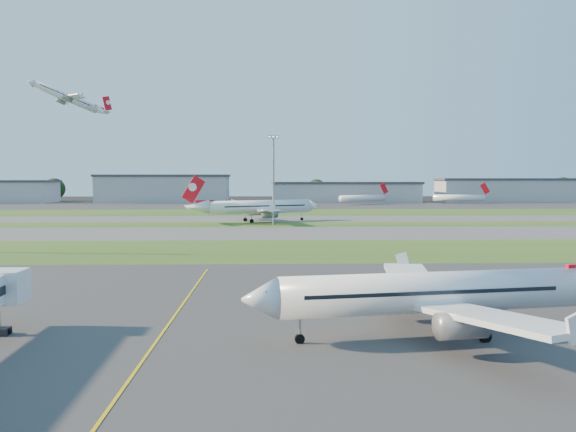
{
  "coord_description": "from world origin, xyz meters",
  "views": [
    {
      "loc": [
        14.87,
        -53.69,
        13.95
      ],
      "look_at": [
        17.54,
        45.63,
        7.0
      ],
      "focal_mm": 35.0,
      "sensor_mm": 36.0,
      "label": 1
    }
  ],
  "objects_px": {
    "light_mast_centre": "(273,174)",
    "mini_jet_near": "(363,198)",
    "mini_jet_far": "(459,197)",
    "airliner_taxiing": "(259,207)",
    "airliner_parked": "(440,293)"
  },
  "relations": [
    {
      "from": "mini_jet_near",
      "to": "mini_jet_far",
      "type": "relative_size",
      "value": 0.94
    },
    {
      "from": "airliner_taxiing",
      "to": "mini_jet_far",
      "type": "xyz_separation_m",
      "value": [
        100.75,
        114.11,
        -1.23
      ]
    },
    {
      "from": "airliner_parked",
      "to": "light_mast_centre",
      "type": "bearing_deg",
      "value": 88.41
    },
    {
      "from": "airliner_parked",
      "to": "mini_jet_far",
      "type": "xyz_separation_m",
      "value": [
        81.81,
        239.51,
        -0.54
      ]
    },
    {
      "from": "airliner_parked",
      "to": "airliner_taxiing",
      "type": "xyz_separation_m",
      "value": [
        -18.94,
        125.4,
        0.69
      ]
    },
    {
      "from": "airliner_taxiing",
      "to": "light_mast_centre",
      "type": "height_order",
      "value": "light_mast_centre"
    },
    {
      "from": "mini_jet_far",
      "to": "light_mast_centre",
      "type": "bearing_deg",
      "value": -119.18
    },
    {
      "from": "airliner_parked",
      "to": "mini_jet_far",
      "type": "height_order",
      "value": "airliner_parked"
    },
    {
      "from": "mini_jet_far",
      "to": "airliner_taxiing",
      "type": "bearing_deg",
      "value": -123.19
    },
    {
      "from": "airliner_taxiing",
      "to": "light_mast_centre",
      "type": "bearing_deg",
      "value": 88.3
    },
    {
      "from": "airliner_taxiing",
      "to": "light_mast_centre",
      "type": "xyz_separation_m",
      "value": [
        4.5,
        -11.61,
        10.3
      ]
    },
    {
      "from": "airliner_parked",
      "to": "light_mast_centre",
      "type": "xyz_separation_m",
      "value": [
        -14.44,
        113.79,
        10.99
      ]
    },
    {
      "from": "airliner_taxiing",
      "to": "mini_jet_near",
      "type": "xyz_separation_m",
      "value": [
        49.66,
        107.83,
        -1.23
      ]
    },
    {
      "from": "light_mast_centre",
      "to": "mini_jet_near",
      "type": "bearing_deg",
      "value": 69.29
    },
    {
      "from": "mini_jet_near",
      "to": "light_mast_centre",
      "type": "height_order",
      "value": "light_mast_centre"
    }
  ]
}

